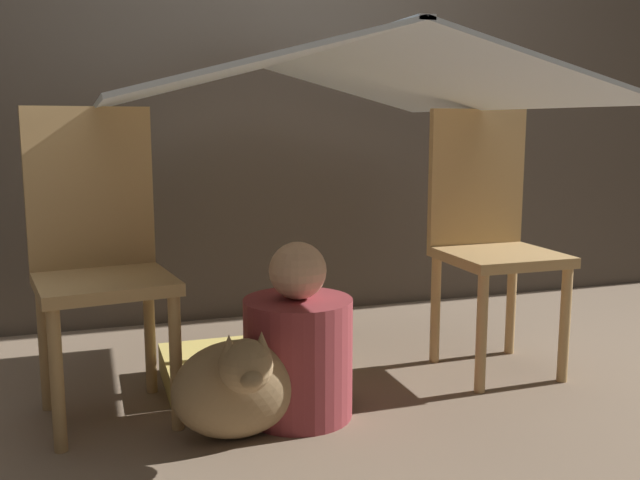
# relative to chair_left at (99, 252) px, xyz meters

# --- Properties ---
(ground_plane) EXTENTS (8.80, 8.80, 0.00)m
(ground_plane) POSITION_rel_chair_left_xyz_m (0.67, -0.22, -0.50)
(ground_plane) COLOR #7A6651
(wall_back) EXTENTS (7.00, 0.05, 2.50)m
(wall_back) POSITION_rel_chair_left_xyz_m (0.67, 0.95, 0.75)
(wall_back) COLOR #4C4238
(wall_back) RESTS_ON ground_plane
(chair_left) EXTENTS (0.43, 0.43, 0.93)m
(chair_left) POSITION_rel_chair_left_xyz_m (0.00, 0.00, 0.00)
(chair_left) COLOR tan
(chair_left) RESTS_ON ground_plane
(chair_right) EXTENTS (0.38, 0.38, 0.93)m
(chair_right) POSITION_rel_chair_left_xyz_m (1.34, 0.00, 0.00)
(chair_right) COLOR tan
(chair_right) RESTS_ON ground_plane
(sheet_canopy) EXTENTS (1.33, 1.45, 0.18)m
(sheet_canopy) POSITION_rel_chair_left_xyz_m (0.67, -0.08, 0.52)
(sheet_canopy) COLOR silver
(person_front) EXTENTS (0.33, 0.33, 0.53)m
(person_front) POSITION_rel_chair_left_xyz_m (0.56, -0.23, -0.29)
(person_front) COLOR maroon
(person_front) RESTS_ON ground_plane
(dog) EXTENTS (0.36, 0.33, 0.34)m
(dog) POSITION_rel_chair_left_xyz_m (0.35, -0.34, -0.34)
(dog) COLOR #9E7F56
(dog) RESTS_ON ground_plane
(floor_cushion) EXTENTS (0.47, 0.37, 0.10)m
(floor_cushion) POSITION_rel_chair_left_xyz_m (0.42, 0.12, -0.45)
(floor_cushion) COLOR #E5CC66
(floor_cushion) RESTS_ON ground_plane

